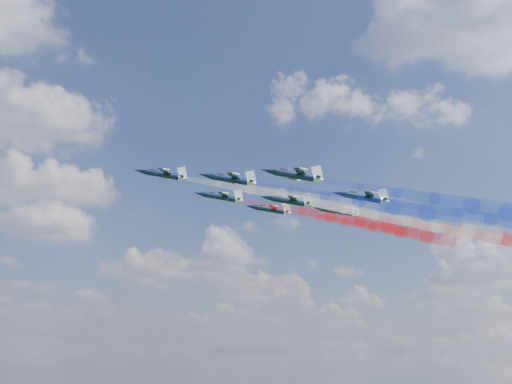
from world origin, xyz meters
TOP-DOWN VIEW (x-y plane):
  - jet_lead at (-27.28, 31.33)m, footprint 15.94×14.55m
  - trail_lead at (-2.04, 20.41)m, footprint 42.55×21.76m
  - jet_inner_left at (-18.47, 13.98)m, footprint 15.94×14.55m
  - trail_inner_left at (6.77, 3.06)m, footprint 42.55×21.76m
  - jet_inner_right at (-10.04, 36.83)m, footprint 15.94×14.55m
  - trail_inner_right at (15.20, 25.91)m, footprint 42.55×21.76m
  - jet_outer_left at (-12.22, -1.95)m, footprint 15.94×14.55m
  - trail_outer_left at (13.02, -12.87)m, footprint 42.55×21.76m
  - jet_center_third at (-0.86, 19.54)m, footprint 15.94×14.55m
  - trail_center_third at (24.38, 8.63)m, footprint 42.55×21.76m
  - jet_outer_right at (6.16, 40.80)m, footprint 15.94×14.55m
  - trail_outer_right at (31.39, 29.88)m, footprint 42.55×21.76m
  - jet_rear_left at (7.33, 2.29)m, footprint 15.94×14.55m
  - trail_rear_left at (32.57, -8.63)m, footprint 42.55×21.76m
  - jet_rear_right at (15.03, 22.85)m, footprint 15.94×14.55m
  - trail_rear_right at (40.27, 11.94)m, footprint 42.55×21.76m

SIDE VIEW (x-z plane):
  - trail_rear_left at x=32.57m, z-range 120.39..131.48m
  - trail_outer_left at x=13.02m, z-range 121.74..132.83m
  - trail_rear_right at x=40.27m, z-range 122.15..133.24m
  - trail_center_third at x=24.38m, z-range 122.23..133.32m
  - trail_inner_left at x=6.77m, z-range 123.90..134.99m
  - jet_rear_left at x=7.33m, z-range 127.26..133.02m
  - trail_outer_right at x=31.39m, z-range 125.02..136.11m
  - trail_inner_right at x=15.20m, z-range 125.77..136.86m
  - jet_outer_left at x=-12.22m, z-range 128.61..134.37m
  - jet_rear_right at x=15.03m, z-range 129.02..134.78m
  - jet_center_third at x=-0.86m, z-range 129.10..134.85m
  - trail_lead at x=-2.04m, z-range 128.01..139.10m
  - jet_inner_left at x=-18.47m, z-range 130.77..136.52m
  - jet_outer_right at x=6.16m, z-range 131.89..137.64m
  - jet_inner_right at x=-10.04m, z-range 132.65..138.40m
  - jet_lead at x=-27.28m, z-range 134.88..140.63m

